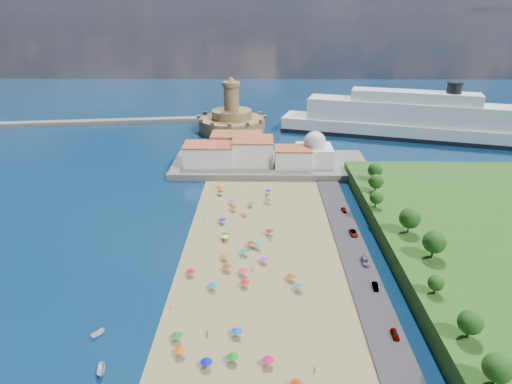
{
  "coord_description": "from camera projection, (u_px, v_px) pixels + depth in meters",
  "views": [
    {
      "loc": [
        5.84,
        -115.74,
        68.16
      ],
      "look_at": [
        4.0,
        25.0,
        8.0
      ],
      "focal_mm": 30.0,
      "sensor_mm": 36.0,
      "label": 1
    }
  ],
  "objects": [
    {
      "name": "domed_building",
      "position": [
        314.0,
        151.0,
        194.67
      ],
      "size": [
        16.0,
        16.0,
        15.0
      ],
      "color": "silver",
      "rests_on": "terrace"
    },
    {
      "name": "beach_parasols",
      "position": [
        239.0,
        265.0,
        119.98
      ],
      "size": [
        31.85,
        114.79,
        2.2
      ],
      "color": "gray",
      "rests_on": "beach"
    },
    {
      "name": "terrace",
      "position": [
        270.0,
        165.0,
        199.69
      ],
      "size": [
        90.0,
        36.0,
        3.0
      ],
      "primitive_type": "cube",
      "color": "#59544C",
      "rests_on": "ground"
    },
    {
      "name": "jetty",
      "position": [
        229.0,
        143.0,
        232.25
      ],
      "size": [
        18.0,
        70.0,
        2.4
      ],
      "primitive_type": "cube",
      "color": "#59544C",
      "rests_on": "ground"
    },
    {
      "name": "breakwater",
      "position": [
        82.0,
        123.0,
        274.76
      ],
      "size": [
        199.03,
        34.77,
        2.6
      ],
      "primitive_type": "cube",
      "rotation": [
        0.0,
        0.0,
        0.14
      ],
      "color": "#59544C",
      "rests_on": "ground"
    },
    {
      "name": "hillside_trees",
      "position": [
        411.0,
        226.0,
        124.16
      ],
      "size": [
        12.86,
        105.72,
        8.11
      ],
      "color": "#382314",
      "rests_on": "hillside"
    },
    {
      "name": "beachgoers",
      "position": [
        236.0,
        238.0,
        136.14
      ],
      "size": [
        33.74,
        91.17,
        1.86
      ],
      "color": "tan",
      "rests_on": "beach"
    },
    {
      "name": "fortress",
      "position": [
        232.0,
        120.0,
        257.68
      ],
      "size": [
        40.0,
        40.0,
        32.4
      ],
      "color": "olive",
      "rests_on": "ground"
    },
    {
      "name": "waterfront_buildings",
      "position": [
        242.0,
        151.0,
        197.93
      ],
      "size": [
        57.0,
        29.0,
        11.0
      ],
      "color": "silver",
      "rests_on": "terrace"
    },
    {
      "name": "moored_boats",
      "position": [
        100.0,
        355.0,
        90.7
      ],
      "size": [
        7.32,
        14.61,
        1.54
      ],
      "color": "white",
      "rests_on": "ground"
    },
    {
      "name": "parked_cars",
      "position": [
        362.0,
        253.0,
        127.54
      ],
      "size": [
        2.31,
        68.41,
        1.44
      ],
      "color": "gray",
      "rests_on": "promenade"
    },
    {
      "name": "ground",
      "position": [
        242.0,
        247.0,
        133.28
      ],
      "size": [
        700.0,
        700.0,
        0.0
      ],
      "primitive_type": "plane",
      "color": "#071938",
      "rests_on": "ground"
    },
    {
      "name": "cruise_ship",
      "position": [
        411.0,
        121.0,
        243.52
      ],
      "size": [
        148.09,
        63.34,
        32.34
      ],
      "color": "black",
      "rests_on": "ground"
    }
  ]
}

